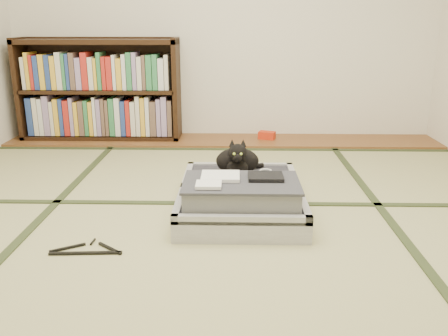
{
  "coord_description": "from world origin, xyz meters",
  "views": [
    {
      "loc": [
        0.11,
        -2.35,
        1.09
      ],
      "look_at": [
        0.05,
        0.35,
        0.25
      ],
      "focal_mm": 38.0,
      "sensor_mm": 36.0,
      "label": 1
    }
  ],
  "objects": [
    {
      "name": "floor",
      "position": [
        0.0,
        0.0,
        0.0
      ],
      "size": [
        4.5,
        4.5,
        0.0
      ],
      "primitive_type": "plane",
      "color": "tan",
      "rests_on": "ground"
    },
    {
      "name": "wood_strip",
      "position": [
        0.0,
        2.0,
        0.01
      ],
      "size": [
        4.0,
        0.5,
        0.02
      ],
      "primitive_type": "cube",
      "color": "brown",
      "rests_on": "ground"
    },
    {
      "name": "red_item",
      "position": [
        0.42,
        2.03,
        0.06
      ],
      "size": [
        0.17,
        0.14,
        0.07
      ],
      "primitive_type": "cube",
      "rotation": [
        0.0,
        0.0,
        -0.35
      ],
      "color": "red",
      "rests_on": "wood_strip"
    },
    {
      "name": "tatami_borders",
      "position": [
        0.0,
        0.49,
        0.0
      ],
      "size": [
        4.0,
        4.5,
        0.01
      ],
      "color": "#2D381E",
      "rests_on": "ground"
    },
    {
      "name": "bookcase",
      "position": [
        -1.15,
        2.07,
        0.45
      ],
      "size": [
        1.48,
        0.34,
        0.95
      ],
      "color": "black",
      "rests_on": "wood_strip"
    },
    {
      "name": "suitcase",
      "position": [
        0.15,
        0.27,
        0.1
      ],
      "size": [
        0.72,
        0.96,
        0.28
      ],
      "color": "#B3B4B9",
      "rests_on": "floor"
    },
    {
      "name": "cat",
      "position": [
        0.13,
        0.57,
        0.23
      ],
      "size": [
        0.32,
        0.32,
        0.26
      ],
      "color": "black",
      "rests_on": "suitcase"
    },
    {
      "name": "cable_coil",
      "position": [
        0.31,
        0.6,
        0.15
      ],
      "size": [
        0.1,
        0.1,
        0.02
      ],
      "color": "white",
      "rests_on": "suitcase"
    },
    {
      "name": "hanger",
      "position": [
        -0.61,
        -0.25,
        0.01
      ],
      "size": [
        0.36,
        0.17,
        0.01
      ],
      "color": "black",
      "rests_on": "floor"
    }
  ]
}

